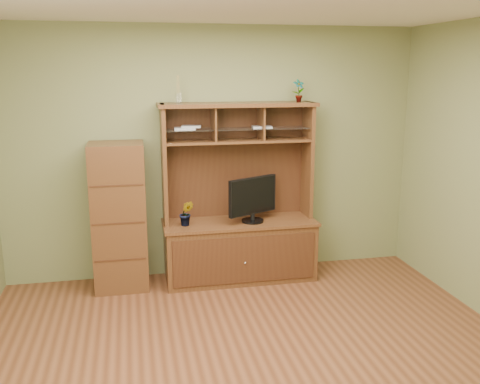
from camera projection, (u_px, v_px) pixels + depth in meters
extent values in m
cube|color=#532B17|center=(255.00, 362.00, 4.21)|extent=(4.50, 4.00, 0.02)
cube|color=olive|center=(214.00, 153.00, 5.82)|extent=(4.50, 0.02, 2.70)
cube|color=olive|center=(382.00, 315.00, 1.99)|extent=(4.50, 0.02, 2.70)
cube|color=#402212|center=(240.00, 251.00, 5.81)|extent=(1.60, 0.55, 0.62)
cube|color=black|center=(245.00, 260.00, 5.54)|extent=(1.50, 0.01, 0.50)
sphere|color=silver|center=(245.00, 263.00, 5.54)|extent=(0.02, 0.02, 0.02)
cube|color=#402212|center=(240.00, 222.00, 5.74)|extent=(1.64, 0.59, 0.03)
cube|color=#402212|center=(164.00, 165.00, 5.53)|extent=(0.04, 0.35, 1.25)
cube|color=#402212|center=(307.00, 160.00, 5.84)|extent=(0.04, 0.35, 1.25)
cube|color=black|center=(235.00, 159.00, 5.84)|extent=(1.52, 0.02, 1.25)
cube|color=#402212|center=(238.00, 105.00, 5.55)|extent=(1.66, 0.40, 0.04)
cube|color=#402212|center=(238.00, 141.00, 5.64)|extent=(1.52, 0.32, 0.02)
cube|color=#402212|center=(214.00, 124.00, 5.55)|extent=(0.02, 0.31, 0.35)
cube|color=#402212|center=(261.00, 123.00, 5.65)|extent=(0.02, 0.31, 0.35)
cube|color=silver|center=(238.00, 129.00, 5.60)|extent=(1.50, 0.27, 0.01)
cylinder|color=black|center=(253.00, 221.00, 5.70)|extent=(0.24, 0.24, 0.02)
cylinder|color=black|center=(253.00, 216.00, 5.69)|extent=(0.05, 0.05, 0.07)
cube|color=black|center=(253.00, 196.00, 5.64)|extent=(0.57, 0.32, 0.40)
imported|color=#305D20|center=(186.00, 213.00, 5.53)|extent=(0.17, 0.15, 0.27)
imported|color=#326724|center=(299.00, 91.00, 5.65)|extent=(0.14, 0.10, 0.24)
cylinder|color=silver|center=(178.00, 98.00, 5.41)|extent=(0.06, 0.06, 0.10)
cylinder|color=#9A874D|center=(178.00, 84.00, 5.38)|extent=(0.04, 0.04, 0.18)
cube|color=silver|center=(185.00, 129.00, 5.49)|extent=(0.22, 0.17, 0.02)
cube|color=silver|center=(191.00, 126.00, 5.50)|extent=(0.22, 0.19, 0.02)
cube|color=silver|center=(262.00, 127.00, 5.66)|extent=(0.22, 0.18, 0.02)
cube|color=#402212|center=(119.00, 217.00, 5.49)|extent=(0.54, 0.49, 1.52)
cube|color=black|center=(121.00, 260.00, 5.34)|extent=(0.50, 0.01, 0.02)
cube|color=black|center=(119.00, 223.00, 5.25)|extent=(0.50, 0.01, 0.01)
cube|color=black|center=(117.00, 185.00, 5.17)|extent=(0.50, 0.01, 0.02)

